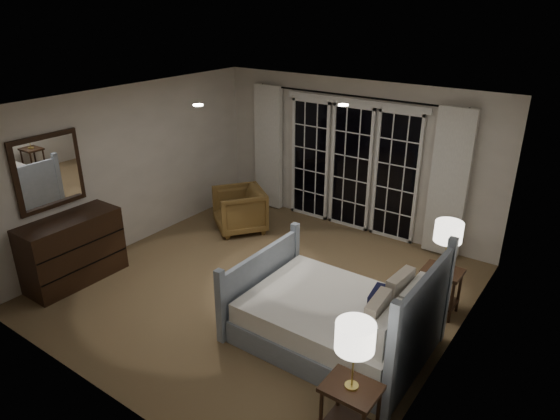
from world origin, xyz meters
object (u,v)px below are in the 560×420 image
Objects in this scene: bed at (337,319)px; nightstand_left at (350,406)px; nightstand_right at (441,285)px; dresser at (73,250)px; armchair at (239,210)px; lamp_left at (355,337)px; lamp_right at (448,232)px.

bed is 3.38× the size of nightstand_left.
dresser reaches higher than nightstand_right.
armchair is 2.72m from dresser.
lamp_left reaches higher than lamp_right.
nightstand_left reaches higher than nightstand_right.
lamp_left is 4.67m from armchair.
nightstand_left is 0.73m from lamp_left.
lamp_right reaches higher than nightstand_left.
armchair is at bearing 173.32° from nightstand_right.
lamp_left is 2.43m from lamp_right.
bed is 1.47m from nightstand_right.
armchair is 0.61× the size of dresser.
bed is 3.25× the size of lamp_left.
nightstand_right is (0.74, 1.27, 0.08)m from bed.
lamp_right is at bearing 26.42° from dresser.
nightstand_right is 0.72m from lamp_right.
bed is 1.40m from nightstand_left.
lamp_left reaches higher than armchair.
armchair reaches higher than nightstand_right.
nightstand_right is 0.94× the size of lamp_left.
nightstand_right is at bearing 26.42° from dresser.
nightstand_left is 0.77× the size of armchair.
bed is 3.77m from dresser.
lamp_left is (0.78, -1.16, 0.82)m from bed.
lamp_left is 1.00× the size of lamp_right.
nightstand_right is at bearing 59.81° from bed.
nightstand_left is at bearing -3.26° from dresser.
nightstand_left is at bearing -1.71° from armchair.
bed is 1.67m from lamp_right.
bed is at bearing 123.78° from lamp_left.
lamp_left reaches higher than dresser.
armchair is (-3.62, 2.85, -0.76)m from lamp_left.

